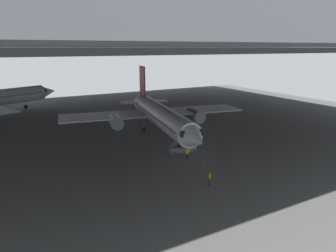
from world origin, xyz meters
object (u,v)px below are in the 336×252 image
(boarding_stairs, at_px, (183,146))
(crew_worker_by_stairs, at_px, (187,153))
(crew_worker_near_nose, at_px, (210,177))
(traffic_cone_orange, at_px, (204,161))
(airplane_main, at_px, (160,115))
(baggage_tug, at_px, (172,118))

(boarding_stairs, distance_m, crew_worker_by_stairs, 3.57)
(crew_worker_near_nose, xyz_separation_m, traffic_cone_orange, (3.27, 5.47, -0.67))
(airplane_main, height_order, baggage_tug, airplane_main)
(boarding_stairs, bearing_deg, airplane_main, 82.75)
(airplane_main, distance_m, baggage_tug, 10.24)
(boarding_stairs, relative_size, baggage_tug, 1.86)
(crew_worker_near_nose, height_order, crew_worker_by_stairs, crew_worker_near_nose)
(crew_worker_near_nose, bearing_deg, traffic_cone_orange, 59.14)
(airplane_main, distance_m, crew_worker_near_nose, 20.54)
(airplane_main, bearing_deg, traffic_cone_orange, -95.24)
(crew_worker_by_stairs, distance_m, traffic_cone_orange, 2.48)
(boarding_stairs, xyz_separation_m, crew_worker_near_nose, (-3.44, -10.85, 0.25))
(boarding_stairs, xyz_separation_m, crew_worker_by_stairs, (-1.36, -3.30, 0.22))
(boarding_stairs, relative_size, traffic_cone_orange, 7.39)
(traffic_cone_orange, height_order, baggage_tug, baggage_tug)
(crew_worker_near_nose, xyz_separation_m, baggage_tug, (11.19, 27.22, -0.44))
(crew_worker_by_stairs, bearing_deg, airplane_main, 78.51)
(traffic_cone_orange, bearing_deg, crew_worker_by_stairs, 119.60)
(airplane_main, bearing_deg, crew_worker_by_stairs, -101.49)
(crew_worker_near_nose, relative_size, traffic_cone_orange, 2.82)
(airplane_main, relative_size, crew_worker_by_stairs, 19.88)
(crew_worker_by_stairs, xyz_separation_m, traffic_cone_orange, (1.18, -2.08, -0.64))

